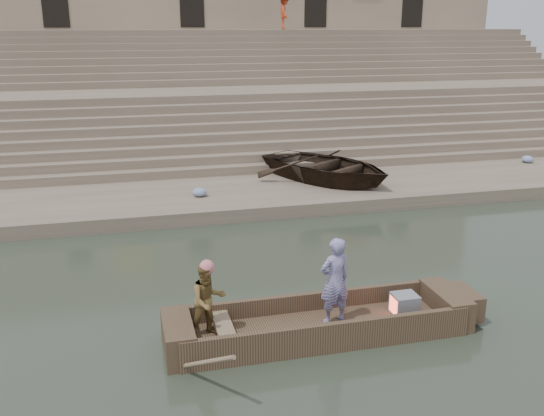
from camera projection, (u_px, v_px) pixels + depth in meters
name	position (u px, v px, depth m)	size (l,w,h in m)	color
ground	(442.00, 301.00, 12.32)	(120.00, 120.00, 0.00)	#262F23
lower_landing	(319.00, 191.00, 19.68)	(32.00, 4.00, 0.40)	gray
mid_landing	(265.00, 121.00, 26.27)	(32.00, 3.00, 2.80)	gray
upper_landing	(235.00, 79.00, 32.41)	(32.00, 3.00, 5.20)	gray
ghat_steps	(257.00, 107.00, 27.72)	(32.00, 11.00, 5.20)	gray
building_wall	(221.00, 22.00, 35.23)	(32.00, 5.07, 11.20)	tan
main_rowboat	(319.00, 330.00, 10.93)	(5.00, 1.30, 0.22)	brown
rowboat_trim	(330.00, 319.00, 10.91)	(6.04, 2.63, 2.02)	brown
standing_man	(335.00, 281.00, 10.76)	(0.60, 0.39, 1.63)	navy
rowing_man	(208.00, 300.00, 10.33)	(0.66, 0.51, 1.35)	#2B832C
television	(404.00, 304.00, 11.23)	(0.46, 0.42, 0.40)	slate
beached_rowboat	(327.00, 166.00, 20.05)	(3.44, 4.81, 1.00)	#2D2116
pedestrian	(284.00, 12.00, 31.38)	(1.10, 0.63, 1.71)	#B53C1E
cloth_bundles	(377.00, 177.00, 20.14)	(13.21, 2.42, 0.26)	#3F5999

